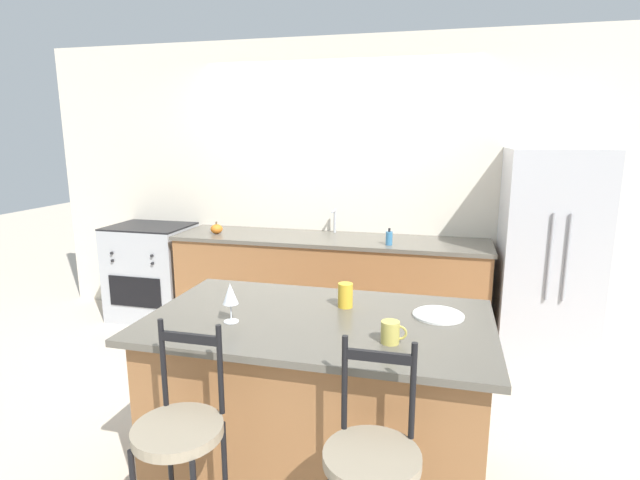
{
  "coord_description": "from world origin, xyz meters",
  "views": [
    {
      "loc": [
        1.0,
        -3.91,
        1.84
      ],
      "look_at": [
        0.16,
        -0.58,
        1.1
      ],
      "focal_mm": 28.0,
      "sensor_mm": 36.0,
      "label": 1
    }
  ],
  "objects_px": {
    "wine_glass": "(230,294)",
    "tumbler_cup": "(345,295)",
    "pumpkin_decoration": "(217,229)",
    "soap_bottle": "(389,238)",
    "bar_stool_near": "(181,452)",
    "refrigerator": "(547,257)",
    "coffee_mug": "(391,332)",
    "oven_range": "(153,271)",
    "dinner_plate": "(438,315)"
  },
  "relations": [
    {
      "from": "wine_glass",
      "to": "coffee_mug",
      "type": "xyz_separation_m",
      "value": [
        0.81,
        -0.06,
        -0.09
      ]
    },
    {
      "from": "tumbler_cup",
      "to": "soap_bottle",
      "type": "distance_m",
      "value": 1.55
    },
    {
      "from": "bar_stool_near",
      "to": "soap_bottle",
      "type": "xyz_separation_m",
      "value": [
        0.56,
        2.48,
        0.42
      ]
    },
    {
      "from": "bar_stool_near",
      "to": "pumpkin_decoration",
      "type": "relative_size",
      "value": 9.59
    },
    {
      "from": "oven_range",
      "to": "dinner_plate",
      "type": "relative_size",
      "value": 3.56
    },
    {
      "from": "coffee_mug",
      "to": "wine_glass",
      "type": "bearing_deg",
      "value": 175.52
    },
    {
      "from": "soap_bottle",
      "to": "refrigerator",
      "type": "bearing_deg",
      "value": 6.34
    },
    {
      "from": "pumpkin_decoration",
      "to": "dinner_plate",
      "type": "bearing_deg",
      "value": -38.91
    },
    {
      "from": "dinner_plate",
      "to": "pumpkin_decoration",
      "type": "bearing_deg",
      "value": 141.09
    },
    {
      "from": "tumbler_cup",
      "to": "oven_range",
      "type": "bearing_deg",
      "value": 143.24
    },
    {
      "from": "tumbler_cup",
      "to": "soap_bottle",
      "type": "xyz_separation_m",
      "value": [
        0.06,
        1.54,
        0.01
      ]
    },
    {
      "from": "tumbler_cup",
      "to": "pumpkin_decoration",
      "type": "relative_size",
      "value": 1.2
    },
    {
      "from": "coffee_mug",
      "to": "pumpkin_decoration",
      "type": "distance_m",
      "value": 2.77
    },
    {
      "from": "dinner_plate",
      "to": "wine_glass",
      "type": "bearing_deg",
      "value": -161.67
    },
    {
      "from": "tumbler_cup",
      "to": "pumpkin_decoration",
      "type": "distance_m",
      "value": 2.26
    },
    {
      "from": "bar_stool_near",
      "to": "tumbler_cup",
      "type": "distance_m",
      "value": 1.14
    },
    {
      "from": "tumbler_cup",
      "to": "pumpkin_decoration",
      "type": "xyz_separation_m",
      "value": [
        -1.56,
        1.64,
        -0.0
      ]
    },
    {
      "from": "refrigerator",
      "to": "coffee_mug",
      "type": "xyz_separation_m",
      "value": [
        -1.03,
        -2.11,
        0.09
      ]
    },
    {
      "from": "oven_range",
      "to": "wine_glass",
      "type": "distance_m",
      "value": 2.84
    },
    {
      "from": "dinner_plate",
      "to": "tumbler_cup",
      "type": "height_order",
      "value": "tumbler_cup"
    },
    {
      "from": "refrigerator",
      "to": "soap_bottle",
      "type": "height_order",
      "value": "refrigerator"
    },
    {
      "from": "oven_range",
      "to": "tumbler_cup",
      "type": "distance_m",
      "value": 2.96
    },
    {
      "from": "refrigerator",
      "to": "bar_stool_near",
      "type": "xyz_separation_m",
      "value": [
        -1.82,
        -2.62,
        -0.3
      ]
    },
    {
      "from": "bar_stool_near",
      "to": "pumpkin_decoration",
      "type": "distance_m",
      "value": 2.82
    },
    {
      "from": "dinner_plate",
      "to": "coffee_mug",
      "type": "height_order",
      "value": "coffee_mug"
    },
    {
      "from": "wine_glass",
      "to": "pumpkin_decoration",
      "type": "bearing_deg",
      "value": 117.52
    },
    {
      "from": "tumbler_cup",
      "to": "wine_glass",
      "type": "bearing_deg",
      "value": -145.25
    },
    {
      "from": "bar_stool_near",
      "to": "pumpkin_decoration",
      "type": "bearing_deg",
      "value": 112.4
    },
    {
      "from": "bar_stool_near",
      "to": "coffee_mug",
      "type": "distance_m",
      "value": 1.02
    },
    {
      "from": "dinner_plate",
      "to": "tumbler_cup",
      "type": "xyz_separation_m",
      "value": [
        -0.5,
        0.02,
        0.06
      ]
    },
    {
      "from": "dinner_plate",
      "to": "oven_range",
      "type": "bearing_deg",
      "value": 148.08
    },
    {
      "from": "dinner_plate",
      "to": "pumpkin_decoration",
      "type": "relative_size",
      "value": 2.36
    },
    {
      "from": "bar_stool_near",
      "to": "dinner_plate",
      "type": "height_order",
      "value": "bar_stool_near"
    },
    {
      "from": "dinner_plate",
      "to": "soap_bottle",
      "type": "xyz_separation_m",
      "value": [
        -0.44,
        1.57,
        0.07
      ]
    },
    {
      "from": "oven_range",
      "to": "bar_stool_near",
      "type": "xyz_separation_m",
      "value": [
        1.84,
        -2.68,
        0.09
      ]
    },
    {
      "from": "dinner_plate",
      "to": "soap_bottle",
      "type": "distance_m",
      "value": 1.63
    },
    {
      "from": "soap_bottle",
      "to": "wine_glass",
      "type": "bearing_deg",
      "value": -106.94
    },
    {
      "from": "wine_glass",
      "to": "coffee_mug",
      "type": "relative_size",
      "value": 1.7
    },
    {
      "from": "oven_range",
      "to": "coffee_mug",
      "type": "bearing_deg",
      "value": -39.47
    },
    {
      "from": "refrigerator",
      "to": "dinner_plate",
      "type": "distance_m",
      "value": 1.9
    },
    {
      "from": "dinner_plate",
      "to": "wine_glass",
      "type": "distance_m",
      "value": 1.08
    },
    {
      "from": "wine_glass",
      "to": "soap_bottle",
      "type": "distance_m",
      "value": 1.99
    },
    {
      "from": "dinner_plate",
      "to": "wine_glass",
      "type": "height_order",
      "value": "wine_glass"
    },
    {
      "from": "coffee_mug",
      "to": "tumbler_cup",
      "type": "xyz_separation_m",
      "value": [
        -0.3,
        0.42,
        0.02
      ]
    },
    {
      "from": "tumbler_cup",
      "to": "soap_bottle",
      "type": "bearing_deg",
      "value": 87.67
    },
    {
      "from": "wine_glass",
      "to": "tumbler_cup",
      "type": "bearing_deg",
      "value": 34.75
    },
    {
      "from": "tumbler_cup",
      "to": "bar_stool_near",
      "type": "bearing_deg",
      "value": -117.76
    },
    {
      "from": "pumpkin_decoration",
      "to": "soap_bottle",
      "type": "height_order",
      "value": "soap_bottle"
    },
    {
      "from": "refrigerator",
      "to": "coffee_mug",
      "type": "height_order",
      "value": "refrigerator"
    },
    {
      "from": "bar_stool_near",
      "to": "coffee_mug",
      "type": "height_order",
      "value": "bar_stool_near"
    }
  ]
}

